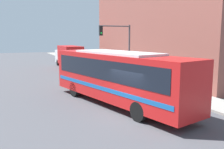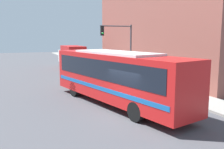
% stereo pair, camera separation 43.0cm
% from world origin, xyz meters
% --- Properties ---
extents(ground_plane, '(120.00, 120.00, 0.00)m').
position_xyz_m(ground_plane, '(0.00, 0.00, 0.00)').
color(ground_plane, '#47474C').
extents(sidewalk, '(2.46, 70.00, 0.14)m').
position_xyz_m(sidewalk, '(5.73, 20.00, 0.07)').
color(sidewalk, gray).
rests_on(sidewalk, ground_plane).
extents(building_facade, '(6.00, 22.32, 10.41)m').
position_xyz_m(building_facade, '(9.96, 12.16, 5.21)').
color(building_facade, brown).
rests_on(building_facade, ground_plane).
extents(city_bus, '(4.94, 11.72, 3.35)m').
position_xyz_m(city_bus, '(0.17, 2.59, 1.94)').
color(city_bus, red).
rests_on(city_bus, ground_plane).
extents(delivery_truck, '(2.32, 7.77, 3.00)m').
position_xyz_m(delivery_truck, '(2.26, 23.20, 1.63)').
color(delivery_truck, '#B21919').
rests_on(delivery_truck, ground_plane).
extents(fire_hydrant, '(0.23, 0.31, 0.69)m').
position_xyz_m(fire_hydrant, '(5.10, 5.17, 0.48)').
color(fire_hydrant, '#999999').
rests_on(fire_hydrant, sidewalk).
extents(traffic_light_pole, '(3.28, 0.35, 5.26)m').
position_xyz_m(traffic_light_pole, '(4.13, 10.61, 3.76)').
color(traffic_light_pole, '#47474C').
rests_on(traffic_light_pole, sidewalk).
extents(parking_meter, '(0.14, 0.14, 1.34)m').
position_xyz_m(parking_meter, '(5.10, 8.35, 1.04)').
color(parking_meter, '#47474C').
rests_on(parking_meter, sidewalk).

